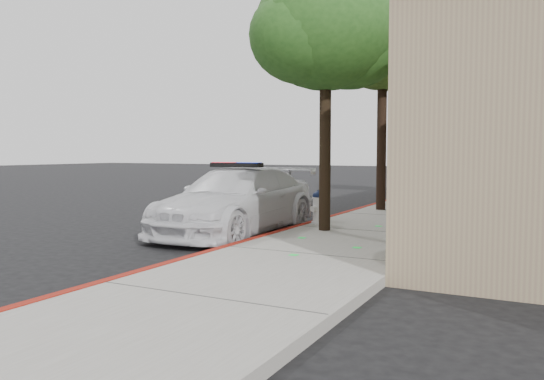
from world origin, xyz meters
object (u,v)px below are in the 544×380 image
Objects in this scene: police_car at (237,200)px; street_tree_mid at (384,47)px; fire_hydrant at (318,207)px; street_tree_near at (326,34)px; street_tree_far at (440,100)px.

street_tree_mid is (1.84, 5.02, 4.05)m from police_car.
street_tree_near is at bearing -43.04° from fire_hydrant.
fire_hydrant is 11.38m from street_tree_far.
fire_hydrant is at bearing -93.44° from street_tree_far.
street_tree_near is 1.11× the size of street_tree_far.
street_tree_near is 0.89× the size of street_tree_mid.
police_car is at bearing -110.11° from street_tree_mid.
fire_hydrant is 0.16× the size of street_tree_far.
street_tree_near is at bearing -90.69° from street_tree_far.
street_tree_near is (1.97, 0.37, 3.51)m from police_car.
street_tree_far is (0.65, 10.86, 3.32)m from fire_hydrant.
street_tree_mid is 1.24× the size of street_tree_far.
street_tree_far is (0.14, 11.73, -0.38)m from street_tree_near.
street_tree_near is at bearing 10.19° from police_car.
street_tree_mid reaches higher than police_car.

